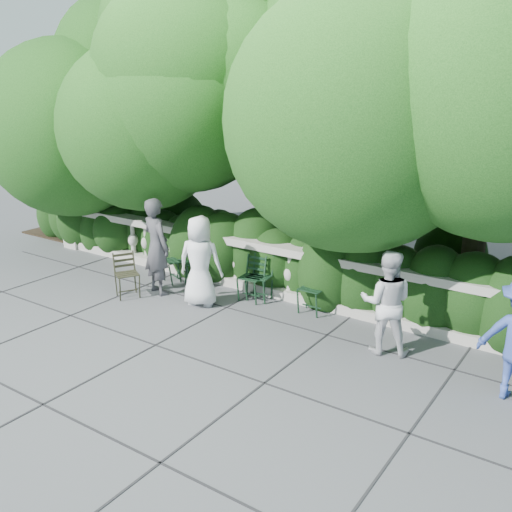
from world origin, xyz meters
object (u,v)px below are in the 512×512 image
Objects in this scene: chair_a at (169,283)px; chair_e at (256,302)px; person_casual_man at (386,302)px; person_woman_grey at (157,246)px; chair_c at (307,316)px; person_businessman at (200,261)px; chair_weathered at (130,299)px; chair_b at (186,285)px; chair_d at (247,303)px.

chair_a and chair_e have the same top height.
person_woman_grey is at bearing -19.49° from person_casual_man.
person_businessman is (-1.84, -0.63, 0.81)m from chair_c.
chair_e is at bearing -31.79° from person_casual_man.
person_businessman reaches higher than chair_e.
person_businessman is at bearing -19.13° from person_casual_man.
person_businessman is at bearing -149.34° from chair_e.
person_businessman reaches higher than chair_c.
person_businessman is (1.23, 0.56, 0.81)m from chair_weathered.
chair_a is at bearing 30.98° from chair_weathered.
person_casual_man reaches higher than chair_a.
chair_e is (1.66, 0.02, 0.00)m from chair_b.
chair_d is (-1.18, -0.13, 0.00)m from chair_c.
person_woman_grey is (0.20, -0.48, 0.91)m from chair_a.
chair_b is at bearing -52.86° from person_businessman.
chair_c is at bearing 179.68° from person_businessman.
person_woman_grey is at bearing -19.03° from person_businessman.
person_casual_man reaches higher than chair_e.
chair_a is 1.00× the size of chair_d.
person_businessman reaches higher than chair_d.
chair_b is at bearing 172.48° from chair_e.
person_woman_grey is at bearing 11.47° from chair_weathered.
chair_b is 0.52× the size of person_businessman.
chair_c is at bearing -7.50° from chair_e.
chair_c is 2.11m from person_businessman.
person_woman_grey is at bearing -44.82° from chair_a.
chair_e is at bearing -160.38° from person_businessman.
chair_a is at bearing -177.40° from chair_c.
chair_d and chair_e have the same top height.
person_woman_grey reaches higher than chair_a.
chair_a is 1.05m from person_woman_grey.
chair_weathered is (-3.07, -1.19, 0.00)m from chair_c.
chair_c is at bearing -151.60° from person_woman_grey.
person_woman_grey reaches higher than chair_weathered.
chair_a is at bearing -51.04° from person_woman_grey.
chair_a is 4.75m from person_casual_man.
person_businessman is at bearing -163.83° from person_woman_grey.
chair_a is at bearing -25.44° from person_casual_man.
chair_a is 1.04m from chair_weathered.
person_businessman is 3.43m from person_casual_man.
person_woman_grey is at bearing -85.76° from chair_b.
chair_b is (0.34, 0.12, 0.00)m from chair_a.
chair_weathered is (-0.33, -1.16, 0.00)m from chair_b.
chair_e is at bearing -145.03° from person_woman_grey.
person_casual_man is at bearing -19.12° from chair_e.
chair_e is at bearing 26.17° from chair_a.
chair_c is 3.29m from chair_weathered.
person_businessman reaches higher than chair_weathered.
chair_a is at bearing 175.79° from chair_e.
chair_d is at bearing 22.95° from chair_a.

